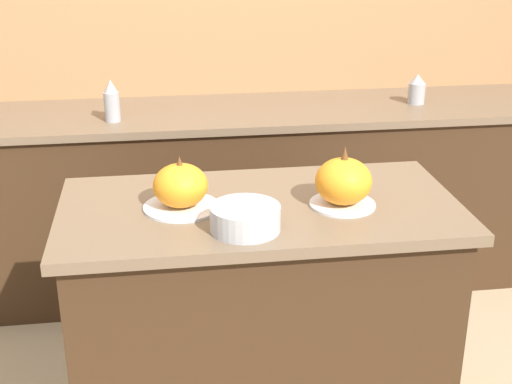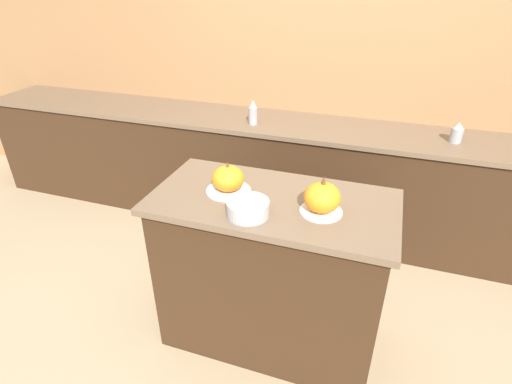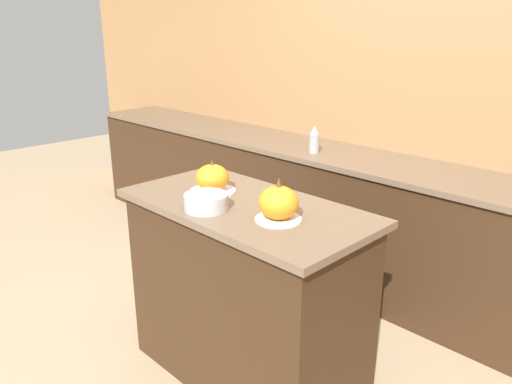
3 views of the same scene
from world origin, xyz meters
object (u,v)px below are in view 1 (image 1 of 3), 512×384
Objects in this scene: bottle_tall at (112,102)px; pumpkin_cake_right at (343,183)px; mixing_bowl at (245,218)px; pumpkin_cake_left at (181,188)px; bottle_short at (417,90)px.

pumpkin_cake_right is at bearing -57.54° from bottle_tall.
bottle_tall is (-0.74, 1.17, -0.03)m from pumpkin_cake_right.
bottle_tall is 1.37m from mixing_bowl.
bottle_tall is (-0.25, 1.12, -0.02)m from pumpkin_cake_left.
mixing_bowl is (-1.01, -1.40, 0.01)m from bottle_short.
bottle_tall is at bearing 108.12° from mixing_bowl.
pumpkin_cake_right is at bearing -5.68° from pumpkin_cake_left.
bottle_tall is 1.31× the size of bottle_short.
bottle_short is at bearing 3.98° from bottle_tall.
pumpkin_cake_left reaches higher than bottle_tall.
pumpkin_cake_left reaches higher than mixing_bowl.
pumpkin_cake_left is at bearing -134.19° from bottle_short.
pumpkin_cake_right is 0.35m from mixing_bowl.
bottle_short is (1.18, 1.22, -0.04)m from pumpkin_cake_left.
mixing_bowl is at bearing -46.64° from pumpkin_cake_left.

